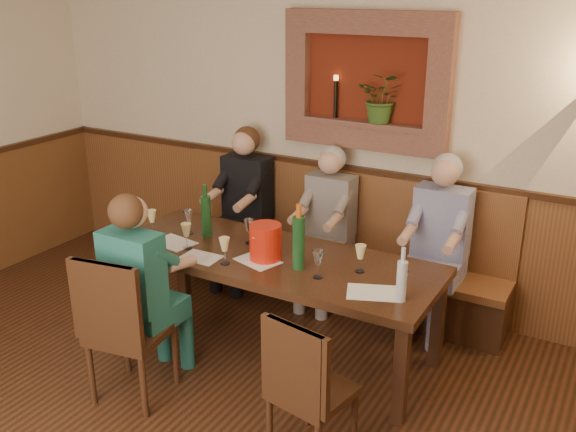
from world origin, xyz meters
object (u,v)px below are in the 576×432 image
Objects in this scene: spittoon_bucket at (265,242)px; water_bottle at (402,280)px; person_bench_right at (435,262)px; wine_bottle_green_a at (299,242)px; person_chair_front at (146,307)px; chair_near_left at (131,355)px; bench at (329,262)px; person_bench_mid at (326,242)px; chair_near_right at (310,415)px; wine_bottle_green_b at (206,215)px; dining_table at (272,265)px; person_bench_left at (242,221)px.

spittoon_bucket is 0.73× the size of water_bottle.
person_bench_right is 4.02× the size of water_bottle.
spittoon_bucket is 0.28m from wine_bottle_green_a.
person_chair_front is at bearing -159.56° from water_bottle.
water_bottle reaches higher than spittoon_bucket.
wine_bottle_green_a is at bearing 39.35° from chair_near_left.
person_bench_right reaches higher than bench.
bench is at bearing 104.25° from wine_bottle_green_a.
bench is at bearing 73.66° from person_chair_front.
person_bench_right is (0.93, -0.00, 0.03)m from person_bench_mid.
chair_near_right is 0.96m from water_bottle.
chair_near_left is at bearing -166.38° from chair_near_right.
wine_bottle_green_b is at bearing 98.01° from person_chair_front.
dining_table is at bearing 81.94° from spittoon_bucket.
person_bench_left is at bearing 90.93° from chair_near_left.
chair_near_right is at bearing -110.97° from water_bottle.
wine_bottle_green_a is 1.12× the size of wine_bottle_green_b.
person_chair_front is 0.92m from spittoon_bucket.
person_bench_mid is 5.30× the size of spittoon_bucket.
person_bench_mid is 2.95× the size of wine_bottle_green_a.
person_chair_front reaches higher than person_bench_mid.
person_chair_front reaches higher than dining_table.
bench is 2.14× the size of person_bench_right.
person_bench_left is 3.47× the size of wine_bottle_green_b.
person_chair_front is at bearing -131.75° from person_bench_right.
chair_near_left is 0.32m from person_chair_front.
person_bench_left is 1.01× the size of person_bench_right.
water_bottle is (1.03, -0.21, 0.21)m from dining_table.
chair_near_left is 0.76× the size of person_bench_mid.
wine_bottle_green_a is (0.25, -0.94, 0.39)m from person_bench_mid.
person_bench_left reaches higher than wine_bottle_green_a.
bench is 6.56× the size of wine_bottle_green_a.
wine_bottle_green_b is (-0.12, 0.85, 0.35)m from person_chair_front.
person_bench_left is 1.05× the size of person_bench_mid.
wine_bottle_green_a is (-0.51, 0.79, 0.68)m from chair_near_right.
person_bench_mid is (0.01, -0.10, 0.23)m from bench.
person_bench_left is 1.25m from spittoon_bucket.
spittoon_bucket is at bearing -91.25° from person_bench_mid.
wine_bottle_green_b is (-0.89, 0.17, -0.02)m from wine_bottle_green_a.
person_chair_front is at bearing -174.08° from chair_near_right.
chair_near_left is 2.24× the size of wine_bottle_green_a.
chair_near_right is 1.28m from spittoon_bucket.
dining_table is 0.85m from person_bench_mid.
wine_bottle_green_a reaches higher than chair_near_right.
dining_table is at bearing 57.06° from person_chair_front.
water_bottle is (1.66, -0.28, -0.03)m from wine_bottle_green_b.
dining_table is 1.26m from person_bench_right.
chair_near_right is (0.77, -0.88, -0.41)m from dining_table.
person_bench_left is at bearing 103.57° from wine_bottle_green_b.
dining_table is 5.25× the size of wine_bottle_green_a.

